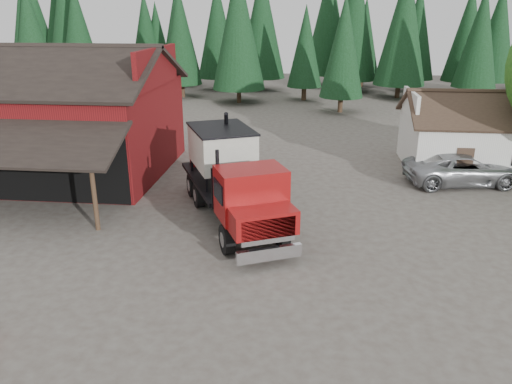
# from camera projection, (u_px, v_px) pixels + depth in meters

# --- Properties ---
(ground) EXTENTS (120.00, 120.00, 0.00)m
(ground) POSITION_uv_depth(u_px,v_px,m) (219.00, 259.00, 18.78)
(ground) COLOR #4E463D
(ground) RESTS_ON ground
(red_barn) EXTENTS (12.80, 13.63, 7.18)m
(red_barn) POSITION_uv_depth(u_px,v_px,m) (57.00, 126.00, 28.23)
(red_barn) COLOR maroon
(red_barn) RESTS_ON ground
(farmhouse) EXTENTS (8.60, 6.42, 4.65)m
(farmhouse) POSITION_uv_depth(u_px,v_px,m) (477.00, 141.00, 29.04)
(farmhouse) COLOR silver
(farmhouse) RESTS_ON ground
(conifer_backdrop) EXTENTS (76.00, 16.00, 16.00)m
(conifer_backdrop) POSITION_uv_depth(u_px,v_px,m) (283.00, 91.00, 58.03)
(conifer_backdrop) COLOR black
(conifer_backdrop) RESTS_ON ground
(near_pine_a) EXTENTS (4.40, 4.40, 11.40)m
(near_pine_a) POSITION_uv_depth(u_px,v_px,m) (32.00, 39.00, 44.99)
(near_pine_a) COLOR #382619
(near_pine_a) RESTS_ON ground
(near_pine_b) EXTENTS (3.96, 3.96, 10.40)m
(near_pine_b) POSITION_uv_depth(u_px,v_px,m) (344.00, 46.00, 44.20)
(near_pine_b) COLOR #382619
(near_pine_b) RESTS_ON ground
(near_pine_d) EXTENTS (5.28, 5.28, 13.40)m
(near_pine_d) POSITION_uv_depth(u_px,v_px,m) (238.00, 27.00, 48.44)
(near_pine_d) COLOR #382619
(near_pine_d) RESTS_ON ground
(feed_truck) EXTENTS (6.39, 9.96, 4.41)m
(feed_truck) POSITION_uv_depth(u_px,v_px,m) (232.00, 175.00, 21.75)
(feed_truck) COLOR black
(feed_truck) RESTS_ON ground
(silver_car) EXTENTS (6.47, 3.75, 1.70)m
(silver_car) POSITION_uv_depth(u_px,v_px,m) (463.00, 169.00, 26.68)
(silver_car) COLOR #A0A3A8
(silver_car) RESTS_ON ground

